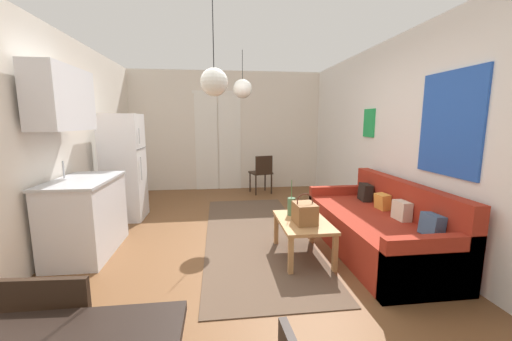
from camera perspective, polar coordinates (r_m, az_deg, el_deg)
ground_plane at (r=3.74m, az=-3.35°, el=-15.98°), size 4.81×7.69×0.10m
wall_back at (r=6.98m, az=-5.49°, el=7.30°), size 4.41×0.13×2.64m
wall_right at (r=4.12m, az=28.03°, el=5.10°), size 0.12×7.29×2.64m
wall_left at (r=3.91m, az=-37.11°, el=4.12°), size 0.12×7.29×2.64m
area_rug at (r=4.27m, az=-0.10°, el=-11.85°), size 1.33×3.57×0.01m
couch at (r=3.96m, az=22.06°, el=-10.08°), size 0.91×2.13×0.84m
coffee_table at (r=3.54m, az=8.81°, el=-10.15°), size 0.55×0.86×0.43m
bamboo_vase at (r=3.66m, az=6.64°, el=-6.71°), size 0.09×0.09×0.43m
handbag at (r=3.39m, az=9.13°, el=-7.89°), size 0.23×0.30×0.34m
refrigerator at (r=5.19m, az=-23.56°, el=0.55°), size 0.59×0.59×1.65m
kitchen_counter at (r=4.03m, az=-30.16°, el=-2.51°), size 0.62×1.11×2.13m
accent_chair at (r=6.48m, az=1.09°, el=-0.19°), size 0.51×0.49×0.83m
pendant_lamp_near at (r=2.61m, az=-7.87°, el=16.15°), size 0.23×0.23×0.89m
pendant_lamp_far at (r=4.97m, az=-2.54°, el=15.09°), size 0.30×0.30×0.74m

